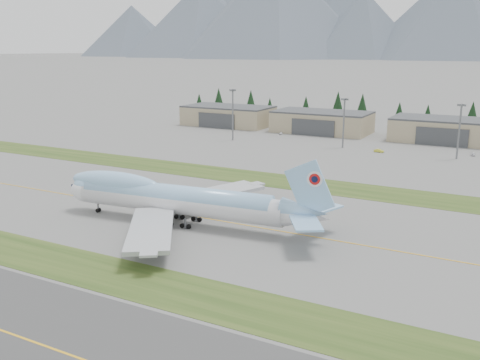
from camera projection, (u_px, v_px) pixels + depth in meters
The scene contains 13 objects.
ground at pixel (180, 214), 139.01m from camera, with size 7000.00×7000.00×0.00m, color #60605D.
grass_strip_near at pixel (72, 265), 106.48m from camera, with size 400.00×14.00×0.08m, color #2A4217.
grass_strip_far at pixel (257, 178), 177.53m from camera, with size 400.00×18.00×0.08m, color #2A4217.
taxiway_line_main at pixel (180, 214), 139.01m from camera, with size 400.00×0.40×0.02m, color gold.
boeing_747_freighter at pixel (176, 199), 130.54m from camera, with size 71.54×61.40×18.81m.
hangar_left at pixel (228, 116), 298.08m from camera, with size 48.00×26.60×10.80m.
hangar_center at pixel (322, 122), 272.90m from camera, with size 48.00×26.60×10.80m.
hangar_right at pixel (446, 130), 245.43m from camera, with size 48.00×26.60×10.80m.
floodlight_masts at pixel (394, 115), 215.10m from camera, with size 146.82×8.82×23.80m.
service_vehicle_a at pixel (281, 134), 267.26m from camera, with size 1.36×3.38×1.15m, color silver.
service_vehicle_b at pixel (379, 152), 221.48m from camera, with size 1.43×4.07×1.34m, color gold.
service_vehicle_c at pixel (473, 156), 214.59m from camera, with size 1.58×3.89×1.13m, color silver.
conifer_belt at pixel (364, 108), 323.09m from camera, with size 262.98×15.08×16.21m.
Camera 1 is at (76.33, -109.80, 41.97)m, focal length 40.00 mm.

